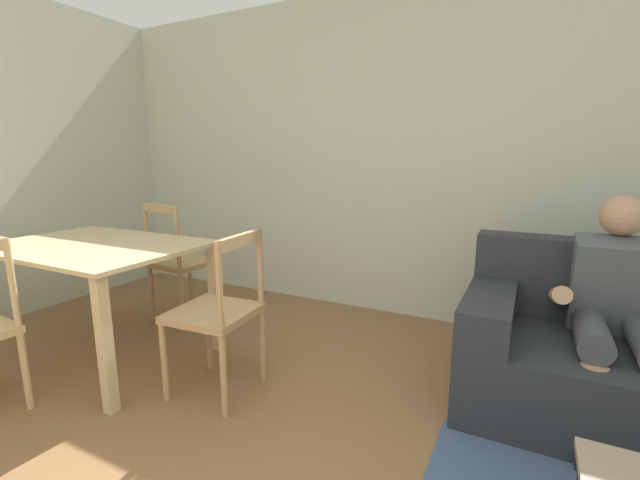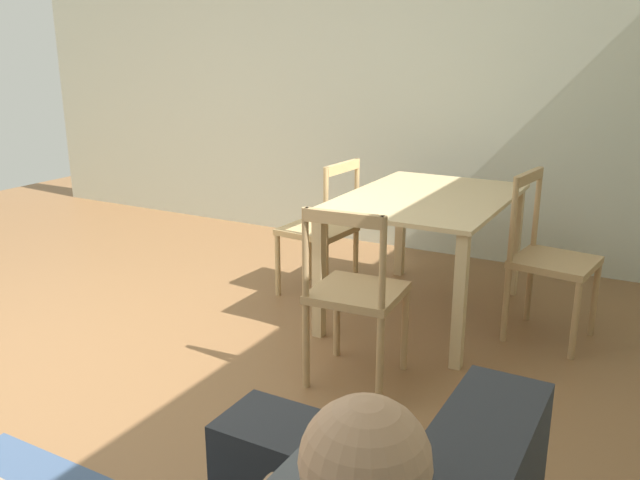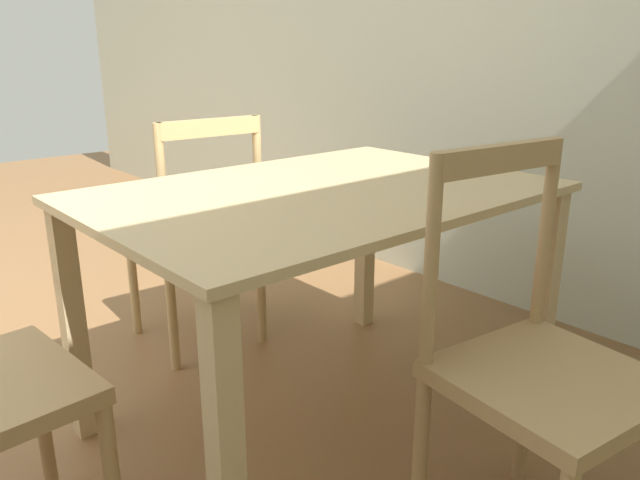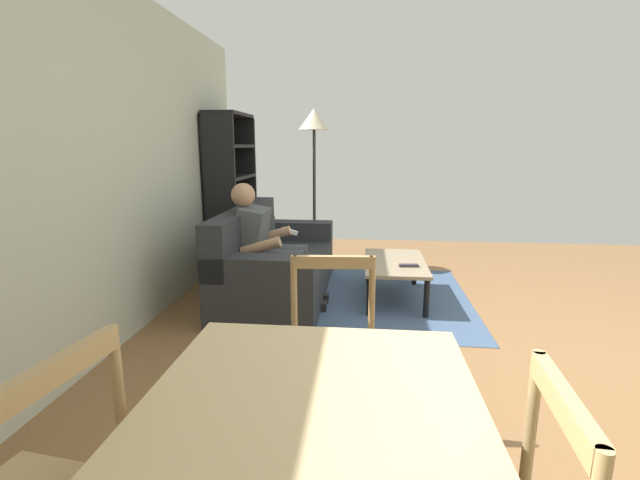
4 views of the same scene
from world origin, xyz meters
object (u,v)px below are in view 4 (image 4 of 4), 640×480
object	(u,v)px
person_lounging	(267,244)
bookshelf	(231,205)
dining_chair_facing_couch	(333,358)
floor_lamp	(314,134)
coffee_table	(395,266)
tv_remote	(409,265)
couch	(273,265)

from	to	relation	value
person_lounging	bookshelf	size ratio (longest dim) A/B	0.62
person_lounging	bookshelf	bearing A→B (deg)	29.03
dining_chair_facing_couch	floor_lamp	xyz separation A→B (m)	(3.33, 0.46, 1.10)
coffee_table	dining_chair_facing_couch	xyz separation A→B (m)	(-2.17, 0.43, 0.14)
person_lounging	tv_remote	distance (m)	1.28
person_lounging	tv_remote	world-z (taller)	person_lounging
dining_chair_facing_couch	floor_lamp	distance (m)	3.54
coffee_table	tv_remote	distance (m)	0.22
couch	tv_remote	size ratio (longest dim) A/B	10.84
bookshelf	dining_chair_facing_couch	size ratio (longest dim) A/B	1.96
person_lounging	dining_chair_facing_couch	world-z (taller)	person_lounging
dining_chair_facing_couch	tv_remote	bearing A→B (deg)	-15.18
coffee_table	bookshelf	size ratio (longest dim) A/B	0.56
coffee_table	dining_chair_facing_couch	world-z (taller)	dining_chair_facing_couch
dining_chair_facing_couch	coffee_table	bearing A→B (deg)	-11.22
tv_remote	bookshelf	distance (m)	2.32
floor_lamp	coffee_table	bearing A→B (deg)	-142.47
dining_chair_facing_couch	couch	bearing A→B (deg)	18.92
tv_remote	bookshelf	bearing A→B (deg)	54.95
couch	floor_lamp	size ratio (longest dim) A/B	1.00
coffee_table	floor_lamp	size ratio (longest dim) A/B	0.54
coffee_table	bookshelf	distance (m)	2.15
bookshelf	tv_remote	bearing A→B (deg)	-120.85
tv_remote	bookshelf	xyz separation A→B (m)	(1.18, 1.97, 0.36)
person_lounging	coffee_table	world-z (taller)	person_lounging
bookshelf	dining_chair_facing_couch	world-z (taller)	bookshelf
couch	coffee_table	world-z (taller)	couch
floor_lamp	tv_remote	bearing A→B (deg)	-143.44
bookshelf	floor_lamp	bearing A→B (deg)	-79.95
tv_remote	dining_chair_facing_couch	xyz separation A→B (m)	(-1.98, 0.54, 0.08)
couch	dining_chair_facing_couch	distance (m)	2.25
couch	person_lounging	bearing A→B (deg)	179.63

